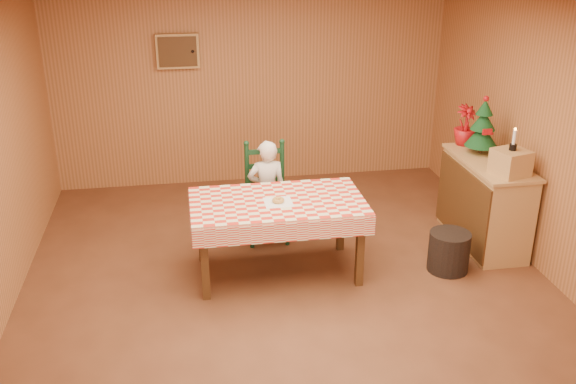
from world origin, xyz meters
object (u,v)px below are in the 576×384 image
object	(u,v)px
dining_table	(277,208)
storage_bin	(449,252)
seated_child	(267,191)
christmas_tree	(483,128)
shelf_unit	(484,202)
ladder_chair	(266,194)
crate	(511,162)

from	to	relation	value
dining_table	storage_bin	xyz separation A→B (m)	(1.67, -0.24, -0.49)
seated_child	christmas_tree	bearing A→B (deg)	174.95
seated_child	shelf_unit	world-z (taller)	seated_child
shelf_unit	christmas_tree	distance (m)	0.79
dining_table	shelf_unit	bearing A→B (deg)	7.10
dining_table	ladder_chair	bearing A→B (deg)	90.00
shelf_unit	crate	distance (m)	0.71
shelf_unit	christmas_tree	world-z (taller)	christmas_tree
ladder_chair	dining_table	bearing A→B (deg)	-90.00
ladder_chair	crate	xyz separation A→B (m)	(2.26, -0.91, 0.55)
dining_table	seated_child	bearing A→B (deg)	90.00
crate	storage_bin	xyz separation A→B (m)	(-0.59, -0.12, -0.85)
seated_child	shelf_unit	bearing A→B (deg)	168.72
christmas_tree	storage_bin	bearing A→B (deg)	-127.65
christmas_tree	crate	bearing A→B (deg)	-90.00
crate	storage_bin	bearing A→B (deg)	-168.48
dining_table	christmas_tree	size ratio (longest dim) A/B	2.67
dining_table	storage_bin	distance (m)	1.75
seated_child	shelf_unit	xyz separation A→B (m)	(2.25, -0.45, -0.10)
christmas_tree	seated_child	bearing A→B (deg)	174.95
dining_table	crate	bearing A→B (deg)	-3.02
ladder_chair	shelf_unit	size ratio (longest dim) A/B	0.87
dining_table	storage_bin	bearing A→B (deg)	-8.22
seated_child	ladder_chair	bearing A→B (deg)	-90.00
storage_bin	dining_table	bearing A→B (deg)	171.78
seated_child	crate	bearing A→B (deg)	159.41
shelf_unit	christmas_tree	xyz separation A→B (m)	(0.01, 0.25, 0.74)
dining_table	crate	xyz separation A→B (m)	(2.26, -0.12, 0.37)
christmas_tree	dining_table	bearing A→B (deg)	-166.81
ladder_chair	crate	distance (m)	2.50
ladder_chair	seated_child	xyz separation A→B (m)	(0.00, -0.06, 0.06)
shelf_unit	storage_bin	xyz separation A→B (m)	(-0.59, -0.52, -0.26)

